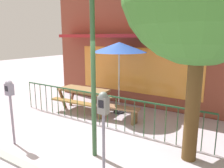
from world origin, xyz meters
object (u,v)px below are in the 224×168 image
object	(u,v)px
parking_meter_near	(10,95)
street_lamp	(93,39)
patio_bench	(117,110)
parking_meter_far	(103,112)
picnic_table_left	(83,93)
patio_umbrella	(119,48)

from	to	relation	value
parking_meter_near	street_lamp	bearing A→B (deg)	17.97
patio_bench	street_lamp	world-z (taller)	street_lamp
patio_bench	parking_meter_far	xyz separation A→B (m)	(1.24, -2.52, 0.92)
picnic_table_left	patio_bench	distance (m)	1.64
parking_meter_near	street_lamp	xyz separation A→B (m)	(1.98, 0.64, 1.30)
picnic_table_left	patio_umbrella	xyz separation A→B (m)	(1.22, 0.42, 1.62)
patio_umbrella	street_lamp	distance (m)	2.90
patio_umbrella	parking_meter_far	world-z (taller)	patio_umbrella
patio_umbrella	street_lamp	xyz separation A→B (m)	(1.00, -2.71, 0.30)
picnic_table_left	patio_bench	xyz separation A→B (m)	(1.59, -0.29, -0.26)
patio_umbrella	picnic_table_left	bearing A→B (deg)	-161.16
patio_umbrella	patio_bench	xyz separation A→B (m)	(0.37, -0.70, -1.88)
street_lamp	parking_meter_far	bearing A→B (deg)	-40.41
parking_meter_far	picnic_table_left	bearing A→B (deg)	135.17
patio_umbrella	parking_meter_far	distance (m)	3.73
patio_bench	parking_meter_far	world-z (taller)	parking_meter_far
patio_bench	patio_umbrella	bearing A→B (deg)	117.58
patio_bench	street_lamp	size ratio (longest dim) A/B	0.37
patio_bench	parking_meter_far	bearing A→B (deg)	-63.88
patio_umbrella	parking_meter_far	size ratio (longest dim) A/B	1.47
picnic_table_left	street_lamp	world-z (taller)	street_lamp
parking_meter_near	parking_meter_far	distance (m)	2.59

